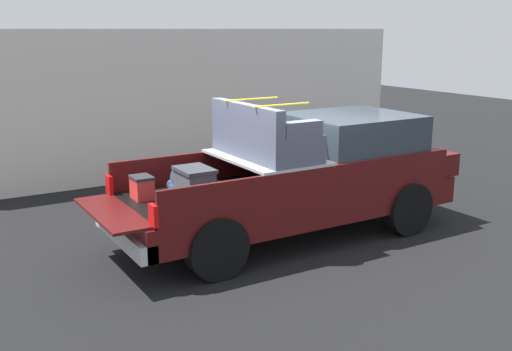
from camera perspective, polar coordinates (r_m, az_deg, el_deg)
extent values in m
plane|color=black|center=(9.76, 3.04, -5.85)|extent=(40.00, 40.00, 0.00)
cube|color=#470F0F|center=(9.56, 3.08, -2.28)|extent=(5.50, 1.92, 0.44)
cube|color=black|center=(8.90, -3.31, -1.91)|extent=(2.80, 1.80, 0.04)
cube|color=#470F0F|center=(9.65, -5.91, 0.69)|extent=(2.80, 0.06, 0.50)
cube|color=#470F0F|center=(8.06, -0.24, -1.88)|extent=(2.80, 0.06, 0.50)
cube|color=#470F0F|center=(9.54, 3.97, 0.57)|extent=(0.06, 1.80, 0.50)
cube|color=#470F0F|center=(8.29, -13.62, -3.49)|extent=(0.55, 1.80, 0.04)
cube|color=#B2B2B7|center=(9.16, 0.94, 1.78)|extent=(1.25, 1.92, 0.04)
cube|color=#470F0F|center=(10.24, 9.38, 1.35)|extent=(2.30, 1.92, 0.50)
cube|color=#2D3842|center=(10.08, 9.07, 4.23)|extent=(1.94, 1.76, 0.56)
cube|color=#470F0F|center=(11.17, 14.67, 1.79)|extent=(0.40, 1.82, 0.38)
cube|color=#B2B2B7|center=(8.44, -12.48, -5.52)|extent=(0.24, 1.92, 0.24)
cube|color=red|center=(9.13, -13.84, -0.86)|extent=(0.06, 0.20, 0.28)
cube|color=red|center=(7.53, -9.78, -3.79)|extent=(0.06, 0.20, 0.28)
cylinder|color=black|center=(11.31, 7.92, -0.89)|extent=(0.87, 0.30, 0.87)
cylinder|color=black|center=(10.05, 14.22, -3.05)|extent=(0.87, 0.30, 0.87)
cylinder|color=black|center=(9.57, -8.67, -3.63)|extent=(0.87, 0.30, 0.87)
cylinder|color=black|center=(8.05, -3.80, -6.89)|extent=(0.87, 0.30, 0.87)
cube|color=#474C56|center=(8.32, -5.86, -1.23)|extent=(0.40, 0.55, 0.48)
cube|color=#31353C|center=(8.25, -5.91, 0.56)|extent=(0.44, 0.59, 0.05)
ellipsoid|color=#283351|center=(8.57, -7.37, -0.89)|extent=(0.20, 0.33, 0.46)
ellipsoid|color=#283351|center=(8.55, -8.03, -1.44)|extent=(0.09, 0.23, 0.20)
ellipsoid|color=#283351|center=(8.91, -7.51, -0.52)|extent=(0.20, 0.33, 0.40)
ellipsoid|color=#283351|center=(8.88, -8.15, -0.99)|extent=(0.09, 0.23, 0.18)
cube|color=red|center=(8.75, -10.84, -1.26)|extent=(0.26, 0.34, 0.30)
cube|color=#262628|center=(8.71, -10.89, -0.18)|extent=(0.28, 0.36, 0.04)
cube|color=#4C5166|center=(9.11, 0.94, 3.19)|extent=(0.86, 1.90, 0.42)
cube|color=#4C5166|center=(8.86, -0.98, 5.58)|extent=(0.16, 1.90, 0.40)
cube|color=#4C5166|center=(9.80, -1.44, 5.84)|extent=(0.62, 0.20, 0.22)
cube|color=#4C5166|center=(8.39, 4.33, 4.45)|extent=(0.62, 0.20, 0.22)
cube|color=yellow|center=(9.38, -0.43, 7.33)|extent=(0.96, 0.03, 0.02)
cube|color=yellow|center=(8.66, 2.47, 6.78)|extent=(0.96, 0.03, 0.02)
cube|color=silver|center=(13.86, -6.38, 6.95)|extent=(11.35, 0.36, 3.28)
cylinder|color=#3F4C66|center=(13.90, 5.90, 2.00)|extent=(0.56, 0.56, 0.90)
cylinder|color=#3F4C66|center=(13.81, 5.95, 3.99)|extent=(0.60, 0.60, 0.08)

